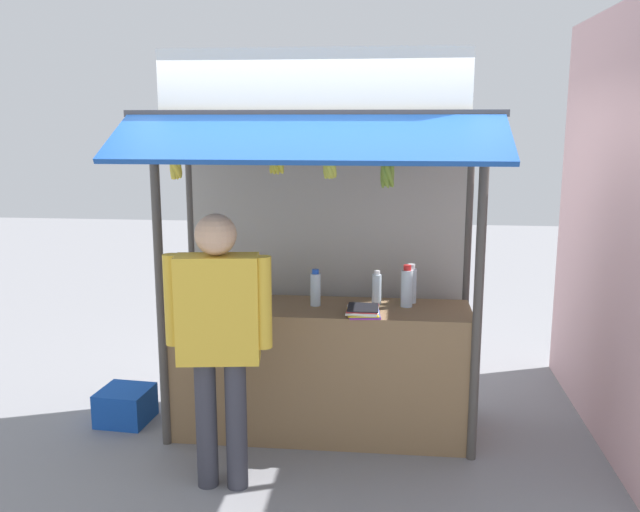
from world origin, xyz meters
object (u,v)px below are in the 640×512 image
object	(u,v)px
magazine_stack_right	(363,311)
plastic_crate	(126,405)
banana_bunch_inner_right	(277,162)
banana_bunch_rightmost	(175,168)
water_bottle_mid_left	(315,289)
water_bottle_front_left	(411,285)
magazine_stack_back_right	(202,297)
water_bottle_rear_center	(377,288)
banana_bunch_leftmost	(387,174)
vendor_person	(218,327)
banana_bunch_inner_left	(330,167)
water_bottle_back_left	(407,287)

from	to	relation	value
magazine_stack_right	plastic_crate	world-z (taller)	magazine_stack_right
banana_bunch_inner_right	banana_bunch_rightmost	xyz separation A→B (m)	(-0.63, -0.00, -0.04)
water_bottle_mid_left	banana_bunch_rightmost	bearing A→B (deg)	-153.56
water_bottle_front_left	magazine_stack_back_right	bearing A→B (deg)	-173.92
water_bottle_rear_center	banana_bunch_inner_right	xyz separation A→B (m)	(-0.60, -0.49, 0.89)
magazine_stack_right	banana_bunch_leftmost	bearing A→B (deg)	-54.93
banana_bunch_rightmost	banana_bunch_inner_right	bearing A→B (deg)	0.09
magazine_stack_right	banana_bunch_rightmost	size ratio (longest dim) A/B	0.91
water_bottle_rear_center	magazine_stack_back_right	size ratio (longest dim) A/B	0.74
water_bottle_front_left	banana_bunch_leftmost	xyz separation A→B (m)	(-0.17, -0.55, 0.80)
water_bottle_mid_left	banana_bunch_rightmost	xyz separation A→B (m)	(-0.81, -0.40, 0.83)
banana_bunch_leftmost	water_bottle_mid_left	bearing A→B (deg)	139.63
water_bottle_rear_center	banana_bunch_inner_right	distance (m)	1.18
banana_bunch_leftmost	banana_bunch_rightmost	bearing A→B (deg)	-179.97
water_bottle_mid_left	banana_bunch_leftmost	bearing A→B (deg)	-40.37
water_bottle_rear_center	vendor_person	bearing A→B (deg)	-134.62
water_bottle_mid_left	banana_bunch_leftmost	xyz separation A→B (m)	(0.48, -0.40, 0.81)
banana_bunch_inner_left	banana_bunch_inner_right	world-z (taller)	same
water_bottle_front_left	banana_bunch_leftmost	size ratio (longest dim) A/B	0.84
water_bottle_rear_center	magazine_stack_right	world-z (taller)	water_bottle_rear_center
magazine_stack_right	vendor_person	xyz separation A→B (m)	(-0.80, -0.60, 0.05)
banana_bunch_inner_right	banana_bunch_inner_left	bearing A→B (deg)	0.06
banana_bunch_inner_right	banana_bunch_rightmost	world-z (taller)	same
water_bottle_front_left	water_bottle_mid_left	world-z (taller)	water_bottle_front_left
plastic_crate	banana_bunch_leftmost	bearing A→B (deg)	-12.14
magazine_stack_back_right	banana_bunch_inner_right	xyz separation A→B (m)	(0.60, -0.40, 0.95)
vendor_person	banana_bunch_inner_right	bearing A→B (deg)	46.63
water_bottle_back_left	magazine_stack_right	world-z (taller)	water_bottle_back_left
water_bottle_rear_center	banana_bunch_rightmost	distance (m)	1.57
plastic_crate	water_bottle_front_left	bearing A→B (deg)	4.12
magazine_stack_back_right	water_bottle_mid_left	bearing A→B (deg)	0.63
water_bottle_front_left	water_bottle_back_left	world-z (taller)	water_bottle_back_left
water_bottle_front_left	banana_bunch_inner_left	distance (m)	1.13
water_bottle_rear_center	banana_bunch_inner_left	size ratio (longest dim) A/B	0.85
vendor_person	plastic_crate	size ratio (longest dim) A/B	4.70
water_bottle_mid_left	water_bottle_rear_center	bearing A→B (deg)	12.44
magazine_stack_right	vendor_person	distance (m)	1.00
magazine_stack_right	water_bottle_rear_center	bearing A→B (deg)	75.12
plastic_crate	water_bottle_rear_center	bearing A→B (deg)	2.97
water_bottle_back_left	banana_bunch_inner_right	distance (m)	1.26
water_bottle_back_left	magazine_stack_right	distance (m)	0.39
water_bottle_mid_left	banana_bunch_inner_right	world-z (taller)	banana_bunch_inner_right
banana_bunch_rightmost	water_bottle_mid_left	bearing A→B (deg)	26.44
water_bottle_front_left	water_bottle_back_left	distance (m)	0.11
water_bottle_rear_center	banana_bunch_inner_right	world-z (taller)	banana_bunch_inner_right
magazine_stack_back_right	magazine_stack_right	xyz separation A→B (m)	(1.12, -0.19, -0.01)
water_bottle_mid_left	banana_bunch_inner_right	distance (m)	0.98
water_bottle_rear_center	banana_bunch_leftmost	size ratio (longest dim) A/B	0.72
water_bottle_rear_center	plastic_crate	size ratio (longest dim) A/B	0.67
banana_bunch_rightmost	water_bottle_rear_center	bearing A→B (deg)	22.01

